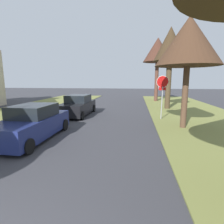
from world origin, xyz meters
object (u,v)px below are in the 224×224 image
parked_sedan_navy (32,124)px  parked_sedan_black (78,106)px  stop_sign_far (162,88)px  street_tree_right_mid_b (170,46)px  street_tree_right_mid_a (189,42)px  street_tree_right_far (158,51)px

parked_sedan_navy → parked_sedan_black: size_ratio=1.00×
parked_sedan_black → parked_sedan_navy: bearing=-92.0°
parked_sedan_navy → parked_sedan_black: same height
stop_sign_far → parked_sedan_navy: (-6.49, -5.02, -1.47)m
stop_sign_far → street_tree_right_mid_b: 6.27m
stop_sign_far → street_tree_right_mid_b: (1.22, 4.98, 3.62)m
street_tree_right_mid_a → street_tree_right_far: (-0.13, 13.58, 1.69)m
parked_sedan_black → street_tree_right_far: bearing=56.1°
parked_sedan_navy → stop_sign_far: bearing=37.7°
street_tree_right_mid_b → street_tree_right_far: 6.52m
street_tree_right_far → parked_sedan_navy: street_tree_right_far is taller
street_tree_right_mid_b → parked_sedan_black: size_ratio=1.68×
street_tree_right_mid_b → parked_sedan_black: bearing=-151.5°
street_tree_right_mid_b → stop_sign_far: bearing=-103.8°
street_tree_right_mid_b → street_tree_right_far: (-0.41, 6.48, 0.59)m
stop_sign_far → street_tree_right_mid_a: bearing=-66.1°
stop_sign_far → street_tree_right_mid_a: (0.94, -2.12, 2.52)m
street_tree_right_mid_a → street_tree_right_far: 13.69m
stop_sign_far → street_tree_right_far: street_tree_right_far is taller
street_tree_right_far → parked_sedan_navy: size_ratio=1.80×
street_tree_right_mid_a → street_tree_right_mid_b: street_tree_right_mid_b is taller
stop_sign_far → parked_sedan_navy: bearing=-142.3°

